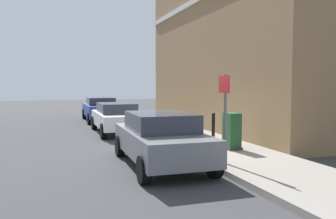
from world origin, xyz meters
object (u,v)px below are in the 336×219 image
(utility_cabinet, at_px, (232,132))
(bollard_far_kerb, at_px, (161,122))
(car_grey, at_px, (161,138))
(street_sign, at_px, (225,105))
(car_white, at_px, (116,117))
(car_blue, at_px, (100,109))
(bollard_near_cabinet, at_px, (213,126))

(utility_cabinet, xyz_separation_m, bollard_far_kerb, (-1.25, 3.48, 0.02))
(car_grey, relative_size, street_sign, 1.85)
(car_white, bearing_deg, street_sign, -169.08)
(car_blue, xyz_separation_m, bollard_far_kerb, (1.36, -7.72, -0.04))
(car_blue, bearing_deg, street_sign, -173.29)
(car_grey, distance_m, bollard_near_cabinet, 3.56)
(bollard_near_cabinet, bearing_deg, car_white, 122.31)
(car_grey, relative_size, utility_cabinet, 3.70)
(car_white, bearing_deg, car_blue, -0.11)
(car_grey, xyz_separation_m, utility_cabinet, (2.61, 0.81, -0.07))
(car_white, distance_m, utility_cabinet, 6.37)
(car_grey, distance_m, utility_cabinet, 2.73)
(utility_cabinet, distance_m, bollard_far_kerb, 3.70)
(bollard_far_kerb, height_order, street_sign, street_sign)
(car_white, distance_m, car_blue, 5.39)
(car_blue, height_order, bollard_far_kerb, car_blue)
(street_sign, bearing_deg, bollard_near_cabinet, 68.52)
(bollard_far_kerb, bearing_deg, street_sign, -89.02)
(car_grey, bearing_deg, utility_cabinet, -71.65)
(car_grey, relative_size, car_white, 0.99)
(car_grey, bearing_deg, bollard_near_cabinet, -48.27)
(utility_cabinet, bearing_deg, car_grey, -162.78)
(utility_cabinet, distance_m, bollard_near_cabinet, 1.52)
(car_white, distance_m, street_sign, 7.71)
(bollard_near_cabinet, xyz_separation_m, street_sign, (-1.26, -3.21, 0.96))
(car_white, xyz_separation_m, car_blue, (0.01, 5.39, 0.02))
(car_white, xyz_separation_m, bollard_near_cabinet, (2.72, -4.30, -0.02))
(bollard_near_cabinet, xyz_separation_m, bollard_far_kerb, (-1.35, 1.97, 0.00))
(bollard_near_cabinet, bearing_deg, car_blue, 105.65)
(bollard_near_cabinet, relative_size, street_sign, 0.45)
(street_sign, bearing_deg, car_white, 100.97)
(bollard_near_cabinet, height_order, street_sign, street_sign)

